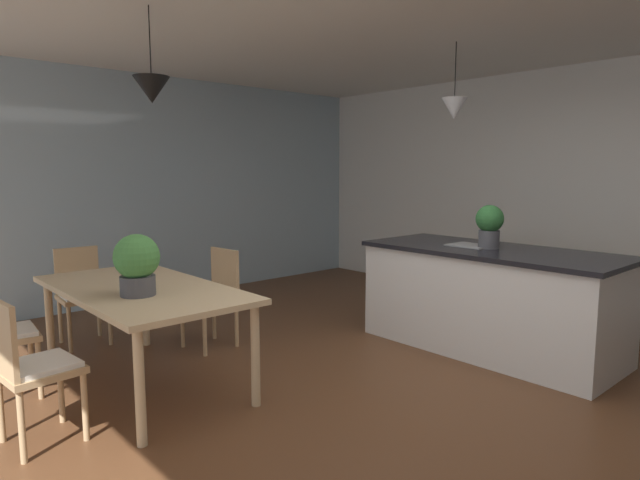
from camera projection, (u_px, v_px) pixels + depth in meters
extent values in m
cube|color=brown|center=(412.00, 406.00, 3.66)|extent=(10.00, 8.40, 0.04)
cube|color=white|center=(610.00, 192.00, 5.64)|extent=(10.00, 0.12, 2.70)
cube|color=#9EB7C6|center=(147.00, 189.00, 6.47)|extent=(0.06, 8.40, 2.70)
cube|color=#D1B284|center=(141.00, 289.00, 3.89)|extent=(1.87, 0.96, 0.04)
cylinder|color=#D1B284|center=(145.00, 306.00, 4.83)|extent=(0.06, 0.06, 0.72)
cylinder|color=#D1B284|center=(255.00, 354.00, 3.57)|extent=(0.06, 0.06, 0.72)
cylinder|color=#D1B284|center=(50.00, 323.00, 4.30)|extent=(0.06, 0.06, 0.72)
cylinder|color=#D1B284|center=(140.00, 386.00, 3.04)|extent=(0.06, 0.06, 0.72)
cube|color=tan|center=(84.00, 298.00, 4.85)|extent=(0.43, 0.43, 0.04)
cube|color=white|center=(83.00, 294.00, 4.85)|extent=(0.38, 0.38, 0.03)
cube|color=tan|center=(77.00, 270.00, 4.96)|extent=(0.06, 0.38, 0.42)
cylinder|color=tan|center=(110.00, 323.00, 4.85)|extent=(0.04, 0.04, 0.41)
cylinder|color=tan|center=(70.00, 330.00, 4.64)|extent=(0.04, 0.04, 0.41)
cylinder|color=tan|center=(99.00, 315.00, 5.12)|extent=(0.04, 0.04, 0.41)
cylinder|color=tan|center=(60.00, 321.00, 4.91)|extent=(0.04, 0.04, 0.41)
cube|color=tan|center=(209.00, 300.00, 4.77)|extent=(0.43, 0.43, 0.04)
cube|color=white|center=(209.00, 296.00, 4.76)|extent=(0.39, 0.39, 0.03)
cube|color=tan|center=(225.00, 272.00, 4.87)|extent=(0.38, 0.06, 0.42)
cylinder|color=tan|center=(205.00, 333.00, 4.56)|extent=(0.04, 0.04, 0.41)
cylinder|color=tan|center=(183.00, 325.00, 4.79)|extent=(0.04, 0.04, 0.41)
cylinder|color=tan|center=(237.00, 324.00, 4.80)|extent=(0.04, 0.04, 0.41)
cylinder|color=tan|center=(214.00, 317.00, 5.03)|extent=(0.04, 0.04, 0.41)
cube|color=tan|center=(40.00, 370.00, 3.09)|extent=(0.44, 0.44, 0.04)
cube|color=white|center=(40.00, 364.00, 3.08)|extent=(0.39, 0.39, 0.03)
cube|color=tan|center=(3.00, 339.00, 2.93)|extent=(0.38, 0.07, 0.42)
cylinder|color=tan|center=(61.00, 391.00, 3.35)|extent=(0.04, 0.04, 0.41)
cylinder|color=tan|center=(85.00, 407.00, 3.13)|extent=(0.04, 0.04, 0.41)
cylinder|color=tan|center=(1.00, 408.00, 3.11)|extent=(0.04, 0.04, 0.41)
cylinder|color=tan|center=(22.00, 427.00, 2.88)|extent=(0.04, 0.04, 0.41)
cube|color=tan|center=(6.00, 337.00, 3.71)|extent=(0.44, 0.44, 0.04)
cube|color=white|center=(5.00, 332.00, 3.70)|extent=(0.39, 0.39, 0.03)
cylinder|color=tan|center=(31.00, 356.00, 3.97)|extent=(0.04, 0.04, 0.41)
cylinder|color=tan|center=(40.00, 370.00, 3.70)|extent=(0.04, 0.04, 0.41)
cube|color=white|center=(489.00, 300.00, 4.71)|extent=(2.13, 0.90, 0.88)
cube|color=black|center=(492.00, 251.00, 4.65)|extent=(2.19, 0.96, 0.04)
cube|color=gray|center=(470.00, 245.00, 4.81)|extent=(0.36, 0.30, 0.01)
cylinder|color=black|center=(150.00, 41.00, 3.72)|extent=(0.01, 0.01, 0.48)
cone|color=black|center=(152.00, 90.00, 3.76)|extent=(0.26, 0.26, 0.18)
cylinder|color=black|center=(455.00, 70.00, 4.77)|extent=(0.01, 0.01, 0.48)
cone|color=#B7B7B7|center=(454.00, 109.00, 4.81)|extent=(0.23, 0.23, 0.19)
cylinder|color=#4C4C51|center=(489.00, 239.00, 4.66)|extent=(0.18, 0.18, 0.16)
sphere|color=#2D6B33|center=(490.00, 219.00, 4.64)|extent=(0.24, 0.24, 0.24)
cylinder|color=#4C4C51|center=(138.00, 286.00, 3.60)|extent=(0.23, 0.23, 0.13)
sphere|color=#478C42|center=(137.00, 257.00, 3.58)|extent=(0.30, 0.30, 0.30)
cylinder|color=silver|center=(141.00, 282.00, 3.60)|extent=(0.13, 0.13, 0.18)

